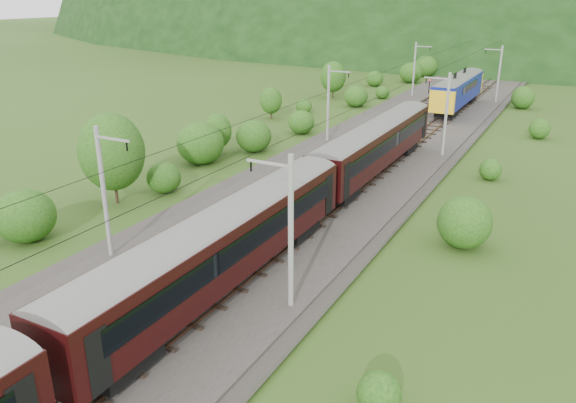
% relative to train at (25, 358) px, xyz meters
% --- Properties ---
extents(ground, '(600.00, 600.00, 0.00)m').
position_rel_train_xyz_m(ground, '(-2.40, 12.27, -3.61)').
color(ground, '#2E4816').
rests_on(ground, ground).
extents(railbed, '(14.00, 220.00, 0.30)m').
position_rel_train_xyz_m(railbed, '(-2.40, 22.27, -3.46)').
color(railbed, '#38332D').
rests_on(railbed, ground).
extents(track_left, '(2.40, 220.00, 0.27)m').
position_rel_train_xyz_m(track_left, '(-4.80, 22.27, -3.24)').
color(track_left, brown).
rests_on(track_left, railbed).
extents(track_right, '(2.40, 220.00, 0.27)m').
position_rel_train_xyz_m(track_right, '(-0.00, 22.27, -3.24)').
color(track_right, brown).
rests_on(track_right, railbed).
extents(catenary_left, '(2.54, 192.28, 8.00)m').
position_rel_train_xyz_m(catenary_left, '(-8.52, 44.27, 0.89)').
color(catenary_left, gray).
rests_on(catenary_left, railbed).
extents(catenary_right, '(2.54, 192.28, 8.00)m').
position_rel_train_xyz_m(catenary_right, '(3.72, 44.27, 0.89)').
color(catenary_right, gray).
rests_on(catenary_right, railbed).
extents(overhead_wires, '(4.83, 198.00, 0.03)m').
position_rel_train_xyz_m(overhead_wires, '(-2.40, 22.27, 3.49)').
color(overhead_wires, black).
rests_on(overhead_wires, ground).
extents(mountain_main, '(504.00, 360.00, 244.00)m').
position_rel_train_xyz_m(mountain_main, '(-2.40, 272.27, -3.61)').
color(mountain_main, black).
rests_on(mountain_main, ground).
extents(mountain_ridge, '(336.00, 280.00, 132.00)m').
position_rel_train_xyz_m(mountain_ridge, '(-122.40, 312.27, -3.61)').
color(mountain_ridge, black).
rests_on(mountain_ridge, ground).
extents(train, '(3.06, 146.78, 5.33)m').
position_rel_train_xyz_m(train, '(0.00, 0.00, 0.00)').
color(train, black).
rests_on(train, ground).
extents(hazard_post_near, '(0.17, 0.17, 1.62)m').
position_rel_train_xyz_m(hazard_post_near, '(-2.48, 45.08, -2.51)').
color(hazard_post_near, red).
rests_on(hazard_post_near, railbed).
extents(hazard_post_far, '(0.17, 0.17, 1.59)m').
position_rel_train_xyz_m(hazard_post_far, '(-2.22, 73.34, -2.52)').
color(hazard_post_far, red).
rests_on(hazard_post_far, railbed).
extents(signal, '(0.25, 0.25, 2.23)m').
position_rel_train_xyz_m(signal, '(-6.72, 78.90, -2.01)').
color(signal, black).
rests_on(signal, railbed).
extents(vegetation_left, '(13.21, 151.08, 7.07)m').
position_rel_train_xyz_m(vegetation_left, '(-16.00, 33.88, -1.26)').
color(vegetation_left, '#194512').
rests_on(vegetation_left, ground).
extents(vegetation_right, '(6.54, 104.82, 3.07)m').
position_rel_train_xyz_m(vegetation_right, '(9.23, 26.83, -2.31)').
color(vegetation_right, '#194512').
rests_on(vegetation_right, ground).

